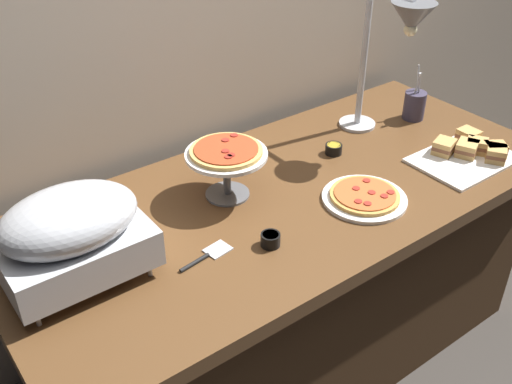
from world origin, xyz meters
TOP-DOWN VIEW (x-y plane):
  - ground_plane at (0.00, 0.00)m, footprint 8.00×8.00m
  - back_wall at (0.00, 0.50)m, footprint 4.40×0.04m
  - buffet_table at (0.00, 0.00)m, footprint 1.90×0.84m
  - chafing_dish at (-0.71, 0.01)m, footprint 0.38×0.27m
  - heat_lamp at (0.50, 0.05)m, footprint 0.15×0.34m
  - pizza_plate_front at (0.15, -0.18)m, footprint 0.27×0.27m
  - pizza_plate_center at (-0.18, 0.10)m, footprint 0.26×0.26m
  - sandwich_platter at (0.64, -0.21)m, footprint 0.36×0.25m
  - sauce_cup_near at (0.28, 0.10)m, footprint 0.06×0.06m
  - sauce_cup_far at (-0.23, -0.18)m, footprint 0.06×0.06m
  - utensil_holder at (0.72, 0.12)m, footprint 0.08×0.08m
  - serving_spatula at (-0.40, -0.12)m, footprint 0.17×0.07m

SIDE VIEW (x-z plane):
  - ground_plane at x=0.00m, z-range 0.00..0.00m
  - buffet_table at x=0.00m, z-range 0.01..0.77m
  - serving_spatula at x=-0.40m, z-range 0.76..0.77m
  - pizza_plate_front at x=0.15m, z-range 0.76..0.79m
  - sauce_cup_near at x=0.28m, z-range 0.76..0.80m
  - sauce_cup_far at x=-0.23m, z-range 0.76..0.80m
  - sandwich_platter at x=0.64m, z-range 0.75..0.81m
  - utensil_holder at x=0.72m, z-range 0.71..0.92m
  - pizza_plate_center at x=-0.18m, z-range 0.81..0.99m
  - chafing_dish at x=-0.71m, z-range 0.78..1.03m
  - heat_lamp at x=0.50m, z-range 0.91..1.44m
  - back_wall at x=0.00m, z-range 0.00..2.40m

